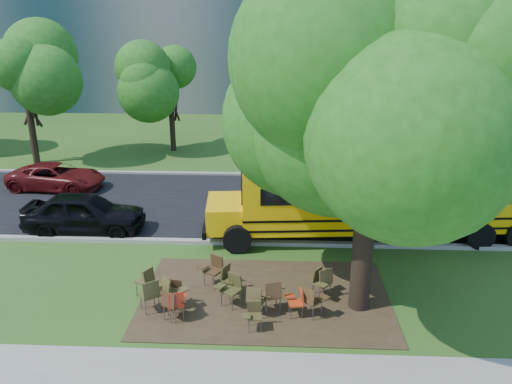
{
  "coord_description": "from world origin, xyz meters",
  "views": [
    {
      "loc": [
        1.3,
        -12.93,
        7.53
      ],
      "look_at": [
        0.55,
        3.47,
        1.8
      ],
      "focal_mm": 35.0,
      "sensor_mm": 36.0,
      "label": 1
    }
  ],
  "objects_px": {
    "chair_2": "(176,302)",
    "school_bus": "(389,192)",
    "chair_10": "(229,277)",
    "chair_11": "(273,292)",
    "chair_4": "(257,298)",
    "chair_0": "(151,292)",
    "chair_5": "(254,313)",
    "black_car": "(84,213)",
    "chair_1": "(173,302)",
    "chair_6": "(297,300)",
    "chair_15": "(173,291)",
    "bg_car_red": "(57,177)",
    "chair_3": "(231,287)",
    "chair_13": "(324,279)",
    "chair_9": "(213,267)",
    "chair_12": "(320,280)",
    "main_tree": "(375,94)",
    "chair_8": "(146,278)",
    "chair_14": "(172,289)",
    "chair_7": "(312,298)"
  },
  "relations": [
    {
      "from": "chair_4",
      "to": "chair_9",
      "type": "relative_size",
      "value": 0.97
    },
    {
      "from": "chair_14",
      "to": "black_car",
      "type": "xyz_separation_m",
      "value": [
        -4.27,
        5.02,
        0.17
      ]
    },
    {
      "from": "chair_0",
      "to": "chair_13",
      "type": "bearing_deg",
      "value": -22.32
    },
    {
      "from": "chair_6",
      "to": "chair_13",
      "type": "distance_m",
      "value": 1.29
    },
    {
      "from": "chair_1",
      "to": "black_car",
      "type": "xyz_separation_m",
      "value": [
        -4.42,
        5.62,
        0.19
      ]
    },
    {
      "from": "chair_12",
      "to": "chair_14",
      "type": "relative_size",
      "value": 0.93
    },
    {
      "from": "chair_5",
      "to": "bg_car_red",
      "type": "distance_m",
      "value": 14.37
    },
    {
      "from": "chair_0",
      "to": "chair_11",
      "type": "distance_m",
      "value": 3.28
    },
    {
      "from": "chair_1",
      "to": "chair_11",
      "type": "bearing_deg",
      "value": 38.74
    },
    {
      "from": "chair_5",
      "to": "black_car",
      "type": "height_order",
      "value": "black_car"
    },
    {
      "from": "main_tree",
      "to": "bg_car_red",
      "type": "xyz_separation_m",
      "value": [
        -12.49,
        9.48,
        -5.22
      ]
    },
    {
      "from": "school_bus",
      "to": "chair_4",
      "type": "relative_size",
      "value": 13.2
    },
    {
      "from": "chair_2",
      "to": "chair_13",
      "type": "height_order",
      "value": "chair_13"
    },
    {
      "from": "chair_1",
      "to": "chair_11",
      "type": "xyz_separation_m",
      "value": [
        2.6,
        0.55,
        0.04
      ]
    },
    {
      "from": "chair_2",
      "to": "chair_9",
      "type": "distance_m",
      "value": 2.01
    },
    {
      "from": "school_bus",
      "to": "chair_0",
      "type": "xyz_separation_m",
      "value": [
        -7.31,
        -5.33,
        -1.08
      ]
    },
    {
      "from": "chair_5",
      "to": "chair_12",
      "type": "distance_m",
      "value": 2.43
    },
    {
      "from": "chair_14",
      "to": "school_bus",
      "type": "bearing_deg",
      "value": 89.77
    },
    {
      "from": "chair_8",
      "to": "chair_14",
      "type": "xyz_separation_m",
      "value": [
        0.86,
        -0.65,
        0.05
      ]
    },
    {
      "from": "chair_6",
      "to": "chair_15",
      "type": "relative_size",
      "value": 0.99
    },
    {
      "from": "chair_6",
      "to": "chair_7",
      "type": "height_order",
      "value": "chair_7"
    },
    {
      "from": "chair_0",
      "to": "chair_8",
      "type": "xyz_separation_m",
      "value": [
        -0.34,
        0.83,
        -0.06
      ]
    },
    {
      "from": "chair_0",
      "to": "chair_7",
      "type": "height_order",
      "value": "chair_0"
    },
    {
      "from": "chair_9",
      "to": "chair_1",
      "type": "bearing_deg",
      "value": 98.89
    },
    {
      "from": "main_tree",
      "to": "chair_1",
      "type": "distance_m",
      "value": 7.29
    },
    {
      "from": "chair_4",
      "to": "chair_6",
      "type": "distance_m",
      "value": 1.07
    },
    {
      "from": "chair_1",
      "to": "chair_10",
      "type": "bearing_deg",
      "value": 73.34
    },
    {
      "from": "chair_1",
      "to": "chair_5",
      "type": "height_order",
      "value": "chair_1"
    },
    {
      "from": "chair_5",
      "to": "bg_car_red",
      "type": "xyz_separation_m",
      "value": [
        -9.65,
        10.64,
        0.13
      ]
    },
    {
      "from": "chair_5",
      "to": "chair_10",
      "type": "height_order",
      "value": "chair_10"
    },
    {
      "from": "chair_2",
      "to": "school_bus",
      "type": "bearing_deg",
      "value": 18.77
    },
    {
      "from": "chair_2",
      "to": "chair_5",
      "type": "xyz_separation_m",
      "value": [
        2.03,
        -0.32,
        -0.06
      ]
    },
    {
      "from": "chair_3",
      "to": "chair_15",
      "type": "distance_m",
      "value": 1.58
    },
    {
      "from": "chair_2",
      "to": "chair_5",
      "type": "relative_size",
      "value": 1.13
    },
    {
      "from": "chair_8",
      "to": "bg_car_red",
      "type": "bearing_deg",
      "value": 64.35
    },
    {
      "from": "main_tree",
      "to": "chair_13",
      "type": "distance_m",
      "value": 5.36
    },
    {
      "from": "chair_10",
      "to": "chair_11",
      "type": "bearing_deg",
      "value": 84.53
    },
    {
      "from": "chair_13",
      "to": "chair_2",
      "type": "bearing_deg",
      "value": 169.44
    },
    {
      "from": "chair_15",
      "to": "chair_8",
      "type": "bearing_deg",
      "value": -22.53
    },
    {
      "from": "chair_5",
      "to": "chair_4",
      "type": "bearing_deg",
      "value": -100.61
    },
    {
      "from": "chair_3",
      "to": "chair_6",
      "type": "height_order",
      "value": "chair_3"
    },
    {
      "from": "main_tree",
      "to": "chair_0",
      "type": "xyz_separation_m",
      "value": [
        -5.63,
        -0.47,
        -5.23
      ]
    },
    {
      "from": "chair_0",
      "to": "chair_13",
      "type": "height_order",
      "value": "chair_0"
    },
    {
      "from": "school_bus",
      "to": "chair_13",
      "type": "xyz_separation_m",
      "value": [
        -2.61,
        -4.36,
        -1.11
      ]
    },
    {
      "from": "main_tree",
      "to": "black_car",
      "type": "relative_size",
      "value": 2.15
    },
    {
      "from": "chair_7",
      "to": "chair_10",
      "type": "bearing_deg",
      "value": -162.38
    },
    {
      "from": "chair_0",
      "to": "chair_11",
      "type": "height_order",
      "value": "same"
    },
    {
      "from": "chair_15",
      "to": "black_car",
      "type": "bearing_deg",
      "value": -38.76
    },
    {
      "from": "chair_5",
      "to": "chair_12",
      "type": "relative_size",
      "value": 0.88
    },
    {
      "from": "chair_4",
      "to": "chair_10",
      "type": "xyz_separation_m",
      "value": [
        -0.84,
        1.09,
        -0.01
      ]
    }
  ]
}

